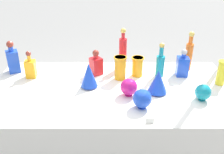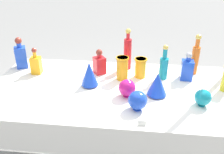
{
  "view_description": "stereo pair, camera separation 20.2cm",
  "coord_description": "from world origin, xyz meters",
  "px_view_note": "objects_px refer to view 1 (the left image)",
  "views": [
    {
      "loc": [
        0.0,
        -1.8,
        1.78
      ],
      "look_at": [
        0.0,
        0.0,
        0.86
      ],
      "focal_mm": 40.0,
      "sensor_mm": 36.0,
      "label": 1
    },
    {
      "loc": [
        0.2,
        -1.79,
        1.78
      ],
      "look_at": [
        0.0,
        0.0,
        0.86
      ],
      "focal_mm": 40.0,
      "sensor_mm": 36.0,
      "label": 2
    }
  ],
  "objects_px": {
    "fluted_vase_0": "(89,75)",
    "tall_bottle_2": "(189,54)",
    "tall_bottle_1": "(123,51)",
    "square_decanter_1": "(13,59)",
    "slender_vase_2": "(137,66)",
    "square_decanter_0": "(96,64)",
    "fluted_vase_1": "(158,81)",
    "slender_vase_1": "(120,67)",
    "round_bowl_1": "(142,99)",
    "slender_vase_0": "(222,72)",
    "round_bowl_0": "(203,92)",
    "round_bowl_2": "(129,87)",
    "square_decanter_3": "(31,68)",
    "square_decanter_2": "(182,65)",
    "tall_bottle_0": "(160,63)"
  },
  "relations": [
    {
      "from": "square_decanter_2",
      "to": "slender_vase_2",
      "type": "height_order",
      "value": "square_decanter_2"
    },
    {
      "from": "slender_vase_1",
      "to": "tall_bottle_2",
      "type": "bearing_deg",
      "value": 16.69
    },
    {
      "from": "square_decanter_1",
      "to": "slender_vase_1",
      "type": "relative_size",
      "value": 1.45
    },
    {
      "from": "tall_bottle_1",
      "to": "square_decanter_3",
      "type": "height_order",
      "value": "tall_bottle_1"
    },
    {
      "from": "square_decanter_2",
      "to": "slender_vase_0",
      "type": "distance_m",
      "value": 0.33
    },
    {
      "from": "square_decanter_0",
      "to": "slender_vase_0",
      "type": "bearing_deg",
      "value": -10.51
    },
    {
      "from": "round_bowl_1",
      "to": "tall_bottle_2",
      "type": "bearing_deg",
      "value": 52.49
    },
    {
      "from": "tall_bottle_2",
      "to": "slender_vase_2",
      "type": "relative_size",
      "value": 2.09
    },
    {
      "from": "slender_vase_1",
      "to": "round_bowl_1",
      "type": "distance_m",
      "value": 0.48
    },
    {
      "from": "square_decanter_1",
      "to": "round_bowl_0",
      "type": "relative_size",
      "value": 2.34
    },
    {
      "from": "round_bowl_0",
      "to": "round_bowl_2",
      "type": "relative_size",
      "value": 0.92
    },
    {
      "from": "round_bowl_2",
      "to": "square_decanter_3",
      "type": "bearing_deg",
      "value": 159.67
    },
    {
      "from": "square_decanter_1",
      "to": "slender_vase_0",
      "type": "distance_m",
      "value": 1.84
    },
    {
      "from": "round_bowl_0",
      "to": "round_bowl_2",
      "type": "distance_m",
      "value": 0.56
    },
    {
      "from": "square_decanter_1",
      "to": "slender_vase_2",
      "type": "xyz_separation_m",
      "value": [
        1.14,
        -0.08,
        -0.03
      ]
    },
    {
      "from": "tall_bottle_1",
      "to": "tall_bottle_2",
      "type": "height_order",
      "value": "tall_bottle_1"
    },
    {
      "from": "round_bowl_1",
      "to": "slender_vase_2",
      "type": "bearing_deg",
      "value": 88.59
    },
    {
      "from": "slender_vase_1",
      "to": "fluted_vase_1",
      "type": "distance_m",
      "value": 0.38
    },
    {
      "from": "tall_bottle_1",
      "to": "square_decanter_1",
      "type": "xyz_separation_m",
      "value": [
        -1.01,
        -0.09,
        -0.04
      ]
    },
    {
      "from": "square_decanter_2",
      "to": "fluted_vase_0",
      "type": "height_order",
      "value": "square_decanter_2"
    },
    {
      "from": "square_decanter_3",
      "to": "tall_bottle_1",
      "type": "bearing_deg",
      "value": 13.66
    },
    {
      "from": "fluted_vase_0",
      "to": "tall_bottle_2",
      "type": "bearing_deg",
      "value": 20.85
    },
    {
      "from": "square_decanter_0",
      "to": "round_bowl_2",
      "type": "bearing_deg",
      "value": -53.97
    },
    {
      "from": "slender_vase_0",
      "to": "round_bowl_2",
      "type": "distance_m",
      "value": 0.81
    },
    {
      "from": "tall_bottle_1",
      "to": "fluted_vase_0",
      "type": "distance_m",
      "value": 0.48
    },
    {
      "from": "tall_bottle_1",
      "to": "round_bowl_2",
      "type": "height_order",
      "value": "tall_bottle_1"
    },
    {
      "from": "slender_vase_0",
      "to": "fluted_vase_1",
      "type": "height_order",
      "value": "slender_vase_0"
    },
    {
      "from": "fluted_vase_1",
      "to": "round_bowl_0",
      "type": "distance_m",
      "value": 0.34
    },
    {
      "from": "square_decanter_3",
      "to": "square_decanter_2",
      "type": "bearing_deg",
      "value": 1.36
    },
    {
      "from": "tall_bottle_2",
      "to": "round_bowl_0",
      "type": "relative_size",
      "value": 2.9
    },
    {
      "from": "square_decanter_0",
      "to": "round_bowl_2",
      "type": "xyz_separation_m",
      "value": [
        0.28,
        -0.38,
        -0.02
      ]
    },
    {
      "from": "square_decanter_0",
      "to": "square_decanter_2",
      "type": "bearing_deg",
      "value": -2.29
    },
    {
      "from": "tall_bottle_0",
      "to": "fluted_vase_0",
      "type": "distance_m",
      "value": 0.65
    },
    {
      "from": "square_decanter_0",
      "to": "slender_vase_1",
      "type": "bearing_deg",
      "value": -23.59
    },
    {
      "from": "tall_bottle_1",
      "to": "slender_vase_0",
      "type": "xyz_separation_m",
      "value": [
        0.81,
        -0.33,
        -0.05
      ]
    },
    {
      "from": "slender_vase_1",
      "to": "round_bowl_2",
      "type": "xyz_separation_m",
      "value": [
        0.06,
        -0.28,
        -0.04
      ]
    },
    {
      "from": "slender_vase_2",
      "to": "fluted_vase_0",
      "type": "bearing_deg",
      "value": -153.11
    },
    {
      "from": "square_decanter_3",
      "to": "round_bowl_1",
      "type": "bearing_deg",
      "value": -27.57
    },
    {
      "from": "fluted_vase_1",
      "to": "square_decanter_3",
      "type": "bearing_deg",
      "value": 165.66
    },
    {
      "from": "tall_bottle_1",
      "to": "square_decanter_2",
      "type": "bearing_deg",
      "value": -17.64
    },
    {
      "from": "square_decanter_0",
      "to": "fluted_vase_1",
      "type": "bearing_deg",
      "value": -33.9
    },
    {
      "from": "square_decanter_0",
      "to": "fluted_vase_1",
      "type": "height_order",
      "value": "square_decanter_0"
    },
    {
      "from": "tall_bottle_1",
      "to": "square_decanter_3",
      "type": "relative_size",
      "value": 1.59
    },
    {
      "from": "square_decanter_1",
      "to": "round_bowl_2",
      "type": "bearing_deg",
      "value": -22.29
    },
    {
      "from": "square_decanter_0",
      "to": "round_bowl_1",
      "type": "distance_m",
      "value": 0.66
    },
    {
      "from": "tall_bottle_0",
      "to": "tall_bottle_1",
      "type": "xyz_separation_m",
      "value": [
        -0.33,
        0.18,
        0.05
      ]
    },
    {
      "from": "tall_bottle_1",
      "to": "tall_bottle_0",
      "type": "bearing_deg",
      "value": -28.42
    },
    {
      "from": "square_decanter_2",
      "to": "round_bowl_2",
      "type": "height_order",
      "value": "square_decanter_2"
    },
    {
      "from": "slender_vase_0",
      "to": "round_bowl_0",
      "type": "height_order",
      "value": "slender_vase_0"
    },
    {
      "from": "round_bowl_1",
      "to": "fluted_vase_1",
      "type": "bearing_deg",
      "value": 55.61
    }
  ]
}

